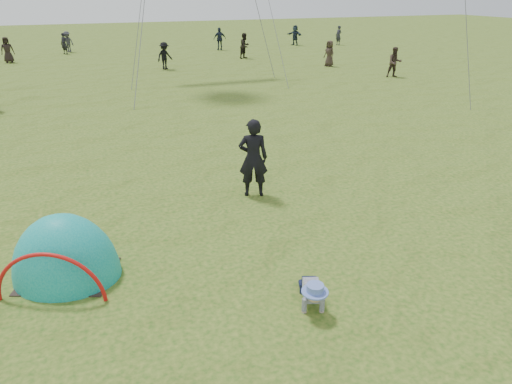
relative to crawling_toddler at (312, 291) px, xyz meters
name	(u,v)px	position (x,y,z in m)	size (l,w,h in m)	color
ground	(290,310)	(-0.37, 0.05, -0.30)	(140.00, 140.00, 0.00)	#204A12
crawling_toddler	(312,291)	(0.00, 0.00, 0.00)	(0.54, 0.77, 0.59)	black
popup_tent	(69,276)	(-3.68, 2.34, -0.30)	(1.88, 1.55, 2.43)	#008188
standing_adult	(253,158)	(0.69, 4.45, 0.68)	(0.71, 0.47, 1.95)	black
crowd_person_0	(339,35)	(19.70, 32.52, 0.54)	(0.61, 0.40, 1.66)	#23232F
crowd_person_1	(245,46)	(8.82, 27.45, 0.59)	(0.87, 0.67, 1.78)	black
crowd_person_3	(68,42)	(-3.25, 36.12, 0.50)	(1.03, 0.59, 1.59)	#303036
crowd_person_4	(7,50)	(-7.19, 31.37, 0.56)	(0.84, 0.54, 1.71)	black
crowd_person_5	(295,35)	(15.94, 33.77, 0.57)	(1.61, 0.51, 1.73)	#1D2837
crowd_person_6	(64,44)	(-3.52, 34.75, 0.50)	(0.58, 0.38, 1.58)	black
crowd_person_10	(329,53)	(12.73, 21.92, 0.52)	(0.80, 0.52, 1.64)	#332720
crowd_person_13	(395,62)	(14.23, 17.02, 0.54)	(0.82, 0.64, 1.68)	#372923
crowd_person_14	(220,39)	(8.56, 32.82, 0.60)	(1.05, 0.44, 1.79)	#1E2639
crowd_person_15	(165,56)	(2.38, 24.55, 0.54)	(1.08, 0.62, 1.67)	black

